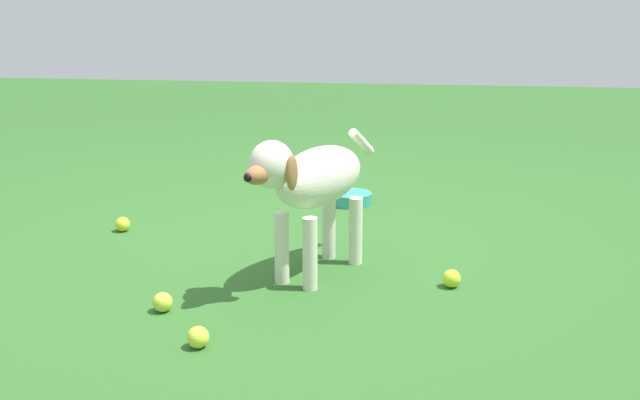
% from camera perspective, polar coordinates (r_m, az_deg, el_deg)
% --- Properties ---
extents(ground, '(14.00, 14.00, 0.00)m').
position_cam_1_polar(ground, '(2.95, -1.93, -4.24)').
color(ground, '#2D6026').
extents(dog, '(0.41, 0.76, 0.55)m').
position_cam_1_polar(dog, '(2.59, -0.58, 1.50)').
color(dog, silver).
rests_on(dog, ground).
extents(tennis_ball_0, '(0.07, 0.07, 0.07)m').
position_cam_1_polar(tennis_ball_0, '(2.63, 10.48, -6.19)').
color(tennis_ball_0, '#C9E030').
rests_on(tennis_ball_0, ground).
extents(tennis_ball_1, '(0.07, 0.07, 0.07)m').
position_cam_1_polar(tennis_ball_1, '(2.44, -12.48, -7.98)').
color(tennis_ball_1, '#CAD83F').
rests_on(tennis_ball_1, ground).
extents(tennis_ball_2, '(0.07, 0.07, 0.07)m').
position_cam_1_polar(tennis_ball_2, '(3.34, -15.51, -1.88)').
color(tennis_ball_2, yellow).
rests_on(tennis_ball_2, ground).
extents(tennis_ball_3, '(0.07, 0.07, 0.07)m').
position_cam_1_polar(tennis_ball_3, '(2.18, -9.72, -10.76)').
color(tennis_ball_3, '#C9DD39').
rests_on(tennis_ball_3, ground).
extents(water_bowl, '(0.22, 0.22, 0.06)m').
position_cam_1_polar(water_bowl, '(3.67, 2.46, 0.14)').
color(water_bowl, teal).
rests_on(water_bowl, ground).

